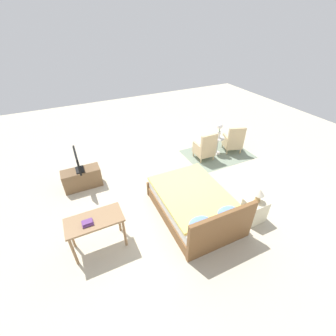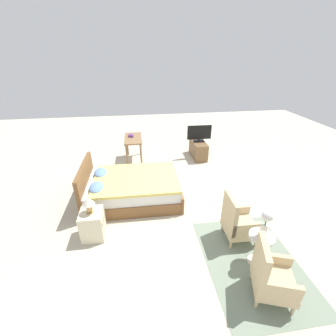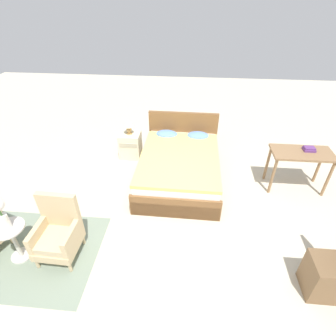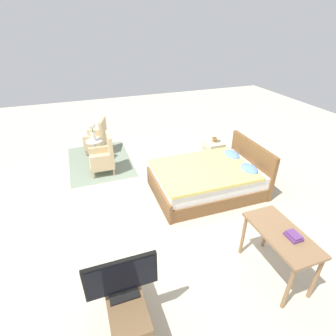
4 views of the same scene
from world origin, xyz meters
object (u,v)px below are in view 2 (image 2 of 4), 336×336
object	(u,v)px
flower_vase	(266,221)
tv_stand	(198,149)
vanity_desk	(133,141)
book_stack	(131,136)
armchair_by_window_left	(271,276)
nightstand	(93,224)
bed	(131,188)
table_lamp	(88,203)
tv_flatscreen	(199,133)
armchair_by_window_right	(237,222)
side_table	(260,246)

from	to	relation	value
flower_vase	tv_stand	size ratio (longest dim) A/B	0.50
vanity_desk	book_stack	size ratio (longest dim) A/B	5.35
armchair_by_window_left	nightstand	size ratio (longest dim) A/B	1.66
bed	table_lamp	distance (m)	1.39
bed	book_stack	bearing A→B (deg)	-0.63
tv_flatscreen	vanity_desk	size ratio (longest dim) A/B	0.74
table_lamp	tv_flatscreen	size ratio (longest dim) A/B	0.43
armchair_by_window_right	tv_stand	distance (m)	3.69
vanity_desk	tv_flatscreen	bearing A→B (deg)	-89.90
armchair_by_window_left	side_table	xyz separation A→B (m)	(0.54, -0.13, -0.02)
bed	tv_stand	distance (m)	3.05
armchair_by_window_left	side_table	bearing A→B (deg)	-13.25
bed	tv_flatscreen	size ratio (longest dim) A/B	2.79
side_table	vanity_desk	xyz separation A→B (m)	(4.24, 1.95, 0.28)
armchair_by_window_left	flower_vase	distance (m)	0.74
tv_flatscreen	nightstand	bearing A→B (deg)	138.51
flower_vase	nightstand	xyz separation A→B (m)	(0.99, 2.74, -0.60)
flower_vase	armchair_by_window_right	bearing A→B (deg)	13.08
bed	tv_flatscreen	bearing A→B (deg)	-45.48
flower_vase	vanity_desk	distance (m)	4.67
bed	table_lamp	world-z (taller)	bed
bed	side_table	bearing A→B (deg)	-135.88
armchair_by_window_left	armchair_by_window_right	xyz separation A→B (m)	(1.10, 0.00, 0.00)
armchair_by_window_left	side_table	size ratio (longest dim) A/B	1.58
armchair_by_window_right	vanity_desk	size ratio (longest dim) A/B	0.88
bed	armchair_by_window_left	size ratio (longest dim) A/B	2.33
nightstand	book_stack	xyz separation A→B (m)	(3.36, -0.72, 0.52)
flower_vase	nightstand	distance (m)	2.97
tv_stand	tv_flatscreen	xyz separation A→B (m)	(0.00, -0.00, 0.54)
armchair_by_window_left	table_lamp	size ratio (longest dim) A/B	2.79
side_table	flower_vase	world-z (taller)	flower_vase
tv_flatscreen	tv_stand	bearing A→B (deg)	179.71
nightstand	vanity_desk	distance (m)	3.36
book_stack	flower_vase	bearing A→B (deg)	-155.16
bed	side_table	xyz separation A→B (m)	(-2.10, -2.04, 0.07)
flower_vase	table_lamp	distance (m)	2.92
armchair_by_window_left	table_lamp	bearing A→B (deg)	59.53
table_lamp	book_stack	size ratio (longest dim) A/B	1.70
bed	armchair_by_window_left	bearing A→B (deg)	-144.13
armchair_by_window_left	book_stack	xyz separation A→B (m)	(4.90, 1.89, 0.41)
armchair_by_window_right	table_lamp	size ratio (longest dim) A/B	2.79
armchair_by_window_right	side_table	size ratio (longest dim) A/B	1.58
nightstand	armchair_by_window_right	bearing A→B (deg)	-99.40
armchair_by_window_right	table_lamp	bearing A→B (deg)	80.60
armchair_by_window_right	tv_stand	xyz separation A→B (m)	(3.68, -0.26, -0.11)
tv_flatscreen	flower_vase	bearing A→B (deg)	178.22
armchair_by_window_right	flower_vase	xyz separation A→B (m)	(-0.56, -0.13, 0.49)
side_table	flower_vase	bearing A→B (deg)	0.00
vanity_desk	book_stack	world-z (taller)	book_stack
armchair_by_window_right	side_table	bearing A→B (deg)	-166.92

